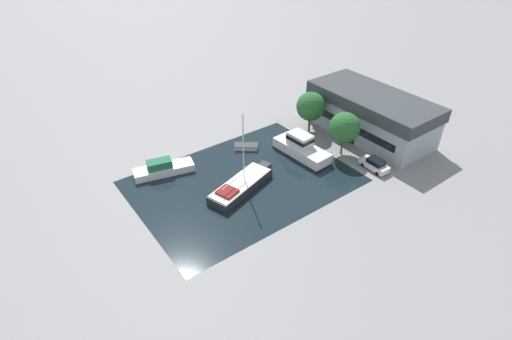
% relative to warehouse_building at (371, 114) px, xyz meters
% --- Properties ---
extents(ground_plane, '(440.00, 440.00, 0.00)m').
position_rel_warehouse_building_xyz_m(ground_plane, '(-1.27, -24.52, -3.57)').
color(ground_plane, gray).
extents(water_canal, '(21.34, 29.49, 0.01)m').
position_rel_warehouse_building_xyz_m(water_canal, '(-1.27, -24.52, -3.56)').
color(water_canal, black).
rests_on(water_canal, ground).
extents(warehouse_building, '(20.85, 9.66, 7.05)m').
position_rel_warehouse_building_xyz_m(warehouse_building, '(0.00, 0.00, 0.00)').
color(warehouse_building, '#99A8B2').
rests_on(warehouse_building, ground).
extents(quay_tree_near_building, '(4.75, 4.75, 6.90)m').
position_rel_warehouse_building_xyz_m(quay_tree_near_building, '(-6.49, -7.33, 0.95)').
color(quay_tree_near_building, brown).
rests_on(quay_tree_near_building, ground).
extents(quay_tree_by_water, '(4.63, 4.63, 6.85)m').
position_rel_warehouse_building_xyz_m(quay_tree_by_water, '(1.79, -8.23, 0.96)').
color(quay_tree_by_water, brown).
rests_on(quay_tree_by_water, ground).
extents(parked_car, '(4.48, 1.97, 1.74)m').
position_rel_warehouse_building_xyz_m(parked_car, '(7.62, -7.52, -2.70)').
color(parked_car, silver).
rests_on(parked_car, ground).
extents(sailboat_moored, '(6.18, 11.57, 11.22)m').
position_rel_warehouse_building_xyz_m(sailboat_moored, '(0.03, -25.73, -2.89)').
color(sailboat_moored, '#23282D').
rests_on(sailboat_moored, water_canal).
extents(motor_cruiser, '(9.68, 4.04, 3.57)m').
position_rel_warehouse_building_xyz_m(motor_cruiser, '(-1.54, -13.59, -2.27)').
color(motor_cruiser, white).
rests_on(motor_cruiser, water_canal).
extents(small_dinghy, '(3.54, 3.88, 0.70)m').
position_rel_warehouse_building_xyz_m(small_dinghy, '(-8.14, -19.18, -3.21)').
color(small_dinghy, silver).
rests_on(small_dinghy, water_canal).
extents(cabin_boat, '(4.51, 8.85, 2.21)m').
position_rel_warehouse_building_xyz_m(cabin_boat, '(-9.73, -32.60, -2.77)').
color(cabin_boat, white).
rests_on(cabin_boat, water_canal).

